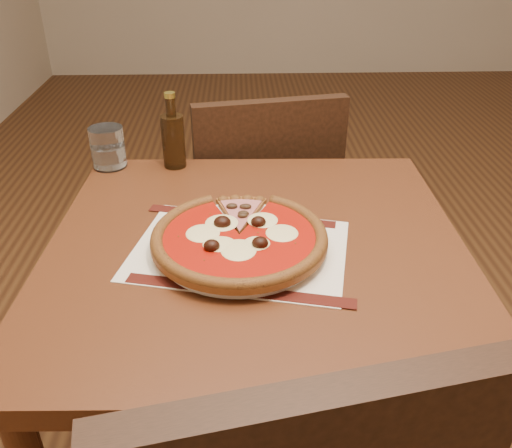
{
  "coord_description": "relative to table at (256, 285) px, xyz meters",
  "views": [
    {
      "loc": [
        -0.84,
        -1.93,
        1.31
      ],
      "look_at": [
        -0.81,
        -1.03,
        0.78
      ],
      "focal_mm": 38.0,
      "sensor_mm": 36.0,
      "label": 1
    }
  ],
  "objects": [
    {
      "name": "chair_far",
      "position": [
        0.04,
        0.58,
        -0.15
      ],
      "size": [
        0.48,
        0.48,
        0.88
      ],
      "rotation": [
        0.0,
        0.0,
        3.33
      ],
      "color": "black",
      "rests_on": "ground"
    },
    {
      "name": "water_glass",
      "position": [
        -0.35,
        0.37,
        0.15
      ],
      "size": [
        0.11,
        0.11,
        0.1
      ],
      "primitive_type": "cylinder",
      "rotation": [
        0.0,
        0.0,
        -0.34
      ],
      "color": "white",
      "rests_on": "table"
    },
    {
      "name": "table",
      "position": [
        0.0,
        0.0,
        0.0
      ],
      "size": [
        0.82,
        0.82,
        0.75
      ],
      "rotation": [
        0.0,
        0.0,
        -0.02
      ],
      "color": "#592C15",
      "rests_on": "ground"
    },
    {
      "name": "plate",
      "position": [
        -0.03,
        -0.03,
        0.11
      ],
      "size": [
        0.3,
        0.3,
        0.02
      ],
      "primitive_type": "cylinder",
      "color": "white",
      "rests_on": "placemat"
    },
    {
      "name": "ham_slice",
      "position": [
        -0.03,
        0.06,
        0.13
      ],
      "size": [
        0.11,
        0.15,
        0.02
      ],
      "rotation": [
        0.0,
        0.0,
        1.54
      ],
      "color": "brown",
      "rests_on": "plate"
    },
    {
      "name": "bottle",
      "position": [
        -0.19,
        0.36,
        0.17
      ],
      "size": [
        0.06,
        0.06,
        0.19
      ],
      "color": "#36200D",
      "rests_on": "table"
    },
    {
      "name": "placemat",
      "position": [
        -0.03,
        -0.03,
        0.1
      ],
      "size": [
        0.45,
        0.36,
        0.0
      ],
      "primitive_type": "cube",
      "rotation": [
        0.0,
        0.0,
        -0.22
      ],
      "color": "white",
      "rests_on": "table"
    },
    {
      "name": "pizza",
      "position": [
        -0.03,
        -0.03,
        0.13
      ],
      "size": [
        0.33,
        0.33,
        0.04
      ],
      "color": "brown",
      "rests_on": "plate"
    }
  ]
}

